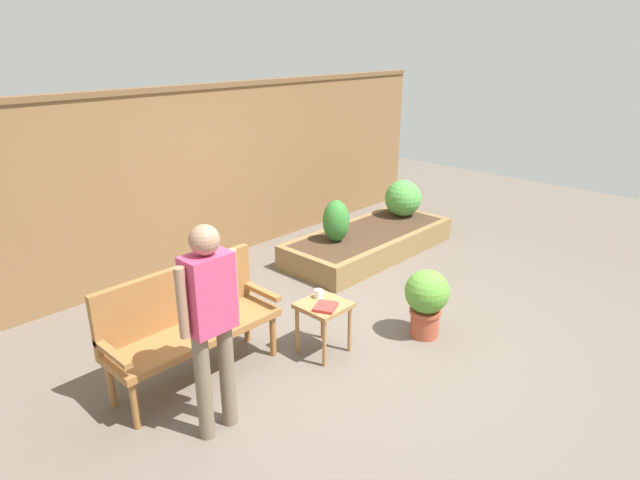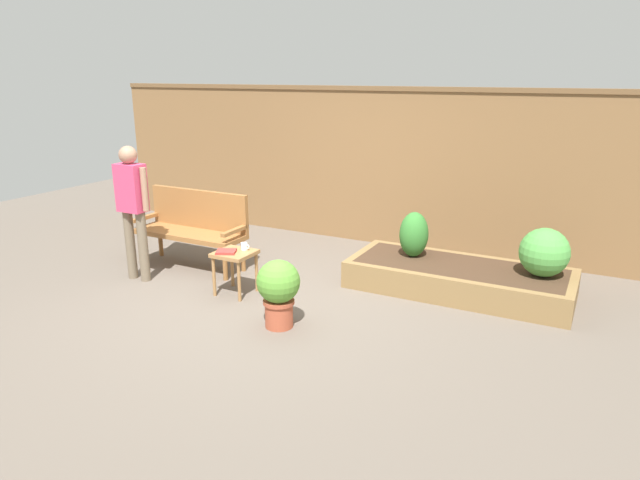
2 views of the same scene
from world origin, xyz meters
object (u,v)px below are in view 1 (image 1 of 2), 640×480
object	(u,v)px
side_table	(324,312)
potted_boxwood	(426,298)
shrub_near_bench	(336,221)
garden_bench	(188,316)
shrub_far_corner	(403,198)
person_by_bench	(210,314)
cup_on_table	(319,294)
book_on_table	(325,307)

from	to	relation	value
side_table	potted_boxwood	distance (m)	1.00
side_table	shrub_near_bench	size ratio (longest dim) A/B	0.92
garden_bench	shrub_far_corner	xyz separation A→B (m)	(4.00, 0.71, 0.01)
person_by_bench	shrub_far_corner	bearing A→B (deg)	18.55
garden_bench	potted_boxwood	world-z (taller)	garden_bench
potted_boxwood	shrub_near_bench	world-z (taller)	shrub_near_bench
cup_on_table	shrub_far_corner	xyz separation A→B (m)	(2.93, 1.16, 0.03)
garden_bench	cup_on_table	bearing A→B (deg)	-22.83
shrub_far_corner	book_on_table	bearing A→B (deg)	-156.15
garden_bench	shrub_near_bench	size ratio (longest dim) A/B	2.76
shrub_near_bench	potted_boxwood	bearing A→B (deg)	-112.17
potted_boxwood	shrub_far_corner	distance (m)	2.77
shrub_near_bench	book_on_table	bearing A→B (deg)	-140.66
garden_bench	person_by_bench	xyz separation A→B (m)	(-0.26, -0.72, 0.39)
cup_on_table	person_by_bench	distance (m)	1.42
book_on_table	person_by_bench	bearing A→B (deg)	159.02
potted_boxwood	shrub_near_bench	xyz separation A→B (m)	(0.72, 1.77, 0.17)
garden_bench	shrub_far_corner	distance (m)	4.06
cup_on_table	book_on_table	distance (m)	0.21
garden_bench	shrub_near_bench	bearing A→B (deg)	15.37
cup_on_table	person_by_bench	xyz separation A→B (m)	(-1.33, -0.27, 0.41)
shrub_far_corner	person_by_bench	bearing A→B (deg)	-161.45
book_on_table	potted_boxwood	size ratio (longest dim) A/B	0.30
side_table	person_by_bench	size ratio (longest dim) A/B	0.31
cup_on_table	book_on_table	size ratio (longest dim) A/B	0.53
garden_bench	person_by_bench	size ratio (longest dim) A/B	0.92
cup_on_table	book_on_table	xyz separation A→B (m)	(-0.11, -0.18, -0.03)
book_on_table	side_table	bearing A→B (deg)	27.90
book_on_table	shrub_near_bench	xyz separation A→B (m)	(1.64, 1.34, 0.07)
potted_boxwood	garden_bench	bearing A→B (deg)	150.52
garden_bench	side_table	bearing A→B (deg)	-28.86
cup_on_table	shrub_far_corner	world-z (taller)	shrub_far_corner
potted_boxwood	person_by_bench	xyz separation A→B (m)	(-2.13, 0.34, 0.55)
side_table	shrub_near_bench	xyz separation A→B (m)	(1.58, 1.27, 0.16)
garden_bench	book_on_table	bearing A→B (deg)	-33.37
side_table	cup_on_table	distance (m)	0.17
cup_on_table	shrub_near_bench	bearing A→B (deg)	37.23
shrub_near_bench	person_by_bench	bearing A→B (deg)	-153.43
cup_on_table	garden_bench	bearing A→B (deg)	157.17
garden_bench	potted_boxwood	bearing A→B (deg)	-29.48
cup_on_table	person_by_bench	bearing A→B (deg)	-168.65
garden_bench	person_by_bench	distance (m)	0.85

